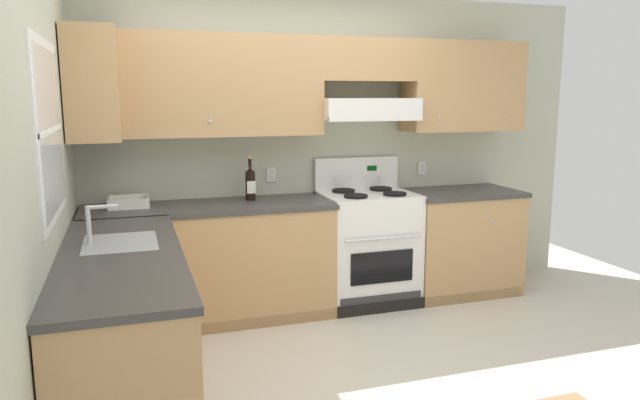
{
  "coord_description": "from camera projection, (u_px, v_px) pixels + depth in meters",
  "views": [
    {
      "loc": [
        -1.18,
        -3.19,
        1.73
      ],
      "look_at": [
        0.09,
        0.7,
        1.0
      ],
      "focal_mm": 33.16,
      "sensor_mm": 36.0,
      "label": 1
    }
  ],
  "objects": [
    {
      "name": "wall_left",
      "position": [
        47.0,
        169.0,
        3.14
      ],
      "size": [
        0.47,
        4.0,
        2.55
      ],
      "color": "#B7BAA3",
      "rests_on": "ground_plane"
    },
    {
      "name": "counter_back_run",
      "position": [
        305.0,
        255.0,
        4.78
      ],
      "size": [
        3.6,
        0.65,
        0.91
      ],
      "color": "tan",
      "rests_on": "ground_plane"
    },
    {
      "name": "counter_left_run",
      "position": [
        125.0,
        333.0,
        3.19
      ],
      "size": [
        0.63,
        1.91,
        1.13
      ],
      "color": "tan",
      "rests_on": "ground_plane"
    },
    {
      "name": "bowl",
      "position": [
        129.0,
        203.0,
        4.39
      ],
      "size": [
        0.29,
        0.25,
        0.07
      ],
      "color": "white",
      "rests_on": "counter_back_run"
    },
    {
      "name": "wall_back",
      "position": [
        324.0,
        125.0,
        4.95
      ],
      "size": [
        4.68,
        0.57,
        2.55
      ],
      "color": "#B7BAA3",
      "rests_on": "ground_plane"
    },
    {
      "name": "wine_bottle",
      "position": [
        250.0,
        183.0,
        4.65
      ],
      "size": [
        0.08,
        0.08,
        0.35
      ],
      "color": "black",
      "rests_on": "counter_back_run"
    },
    {
      "name": "stove",
      "position": [
        368.0,
        246.0,
        4.95
      ],
      "size": [
        0.76,
        0.62,
        1.2
      ],
      "color": "white",
      "rests_on": "ground_plane"
    },
    {
      "name": "ground_plane",
      "position": [
        341.0,
        379.0,
        3.65
      ],
      "size": [
        7.04,
        7.04,
        0.0
      ],
      "primitive_type": "plane",
      "color": "beige"
    }
  ]
}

